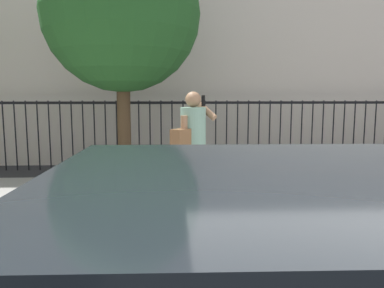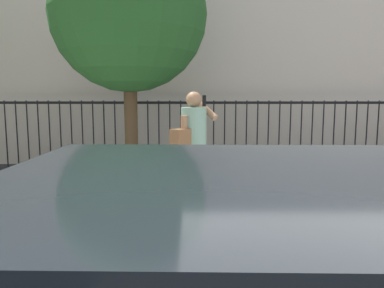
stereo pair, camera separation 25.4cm
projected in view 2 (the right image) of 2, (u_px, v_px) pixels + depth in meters
The scene contains 4 objects.
sidewalk at pixel (272, 214), 5.33m from camera, with size 28.00×4.40×0.15m, color gray.
iron_fence at pixel (239, 125), 8.88m from camera, with size 12.03×0.04×1.60m.
pedestrian_on_phone at pixel (191, 143), 5.11m from camera, with size 0.65×0.70×1.63m.
street_tree_mid at pixel (127, 14), 7.14m from camera, with size 2.94×2.94×4.71m.
Camera 2 is at (-1.14, -2.95, 1.74)m, focal length 35.66 mm.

